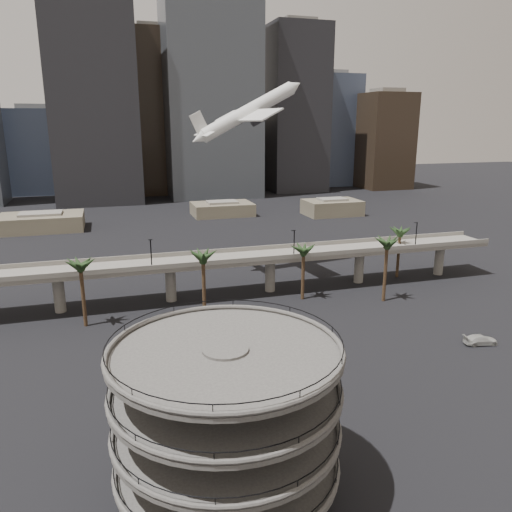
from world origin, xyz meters
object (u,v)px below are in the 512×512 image
object	(u,v)px
overpass	(222,263)
car_b	(316,378)
car_c	(480,340)
parking_ramp	(226,409)
airborne_jet	(248,112)
car_a	(300,365)

from	to	relation	value
overpass	car_b	distance (m)	41.49
car_b	car_c	xyz separation A→B (m)	(31.95, 3.96, 0.02)
parking_ramp	car_b	world-z (taller)	parking_ramp
parking_ramp	car_c	size ratio (longest dim) A/B	3.91
airborne_jet	car_c	size ratio (longest dim) A/B	5.14
car_b	parking_ramp	bearing A→B (deg)	112.69
parking_ramp	airborne_jet	bearing A→B (deg)	72.54
airborne_jet	car_c	bearing A→B (deg)	-72.38
car_a	overpass	bearing A→B (deg)	31.33
parking_ramp	car_c	world-z (taller)	parking_ramp
car_c	car_a	bearing A→B (deg)	99.25
parking_ramp	overpass	size ratio (longest dim) A/B	0.17
parking_ramp	car_a	bearing A→B (deg)	53.39
overpass	car_c	distance (m)	52.24
parking_ramp	overpass	bearing A→B (deg)	77.57
car_a	car_b	xyz separation A→B (m)	(0.86, -4.26, 0.02)
airborne_jet	car_a	distance (m)	64.63
car_a	airborne_jet	bearing A→B (deg)	18.15
airborne_jet	car_a	xyz separation A→B (m)	(-6.65, -51.86, -37.99)
parking_ramp	overpass	xyz separation A→B (m)	(13.00, 59.00, -2.50)
car_a	car_b	distance (m)	4.34
overpass	car_b	world-z (taller)	overpass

